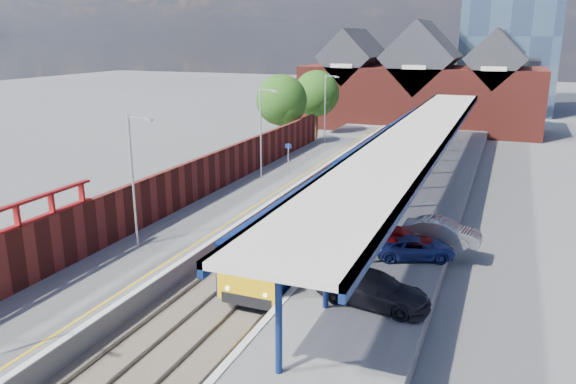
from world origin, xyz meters
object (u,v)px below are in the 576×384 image
Objects in this scene: platform_sign at (288,153)px; parked_car_blue at (415,248)px; lamp_post_c at (262,128)px; parked_car_red at (395,239)px; parked_car_silver at (442,231)px; parked_car_dark at (373,289)px; train at (397,142)px; lamp_post_d at (326,105)px; lamp_post_b at (134,173)px.

parked_car_blue is at bearing -48.67° from platform_sign.
lamp_post_c is 17.66m from parked_car_red.
parked_car_blue is (-0.98, -2.61, -0.12)m from parked_car_silver.
parked_car_red is at bearing -42.64° from lamp_post_c.
lamp_post_c is 1.46× the size of parked_car_dark.
parked_car_dark is at bearing -80.56° from train.
platform_sign is at bearing 39.60° from parked_car_dark.
lamp_post_c reaches higher than parked_car_blue.
platform_sign is 23.20m from parked_car_dark.
parked_car_red is at bearing 46.96° from parked_car_blue.
lamp_post_c and lamp_post_d have the same top height.
lamp_post_b reaches higher than platform_sign.
platform_sign is 0.63× the size of parked_car_blue.
lamp_post_d reaches higher than parked_car_dark.
parked_car_blue is at bearing 15.14° from lamp_post_b.
lamp_post_b is 18.20m from platform_sign.
parked_car_red is at bearing -65.30° from lamp_post_d.
parked_car_dark reaches higher than parked_car_blue.
lamp_post_b is at bearing 90.54° from parked_car_dark.
lamp_post_d is 36.58m from parked_car_dark.
lamp_post_b is (-7.86, -29.58, 2.87)m from train.
lamp_post_b is 16.00m from lamp_post_c.
parked_car_dark is at bearing 171.10° from parked_car_silver.
parked_car_blue is (1.12, -0.49, -0.16)m from parked_car_red.
parked_car_silver is at bearing -59.89° from lamp_post_d.
train is at bearing 18.61° from parked_car_dark.
parked_car_dark is at bearing 152.70° from parked_car_blue.
lamp_post_b and lamp_post_c have the same top height.
lamp_post_b is 1.00× the size of lamp_post_c.
train is at bearing 19.79° from parked_car_silver.
parked_car_blue is (13.89, -28.24, -3.44)m from lamp_post_d.
lamp_post_c is 2.80× the size of platform_sign.
platform_sign is 0.60× the size of parked_car_red.
parked_car_red is (12.76, 4.25, -3.28)m from lamp_post_b.
lamp_post_d is (0.00, 16.00, 0.00)m from lamp_post_c.
lamp_post_b reaches higher than parked_car_red.
parked_car_red is 2.99m from parked_car_silver.
parked_car_silver is at bearing -32.94° from lamp_post_c.
parked_car_red is at bearing -50.34° from platform_sign.
lamp_post_c is 1.76× the size of parked_car_blue.
lamp_post_b is 1.71× the size of parked_car_silver.
lamp_post_c is (0.00, 16.00, 0.00)m from lamp_post_b.
lamp_post_d is at bearing 30.25° from parked_car_dark.
lamp_post_b is 13.85m from parked_car_red.
lamp_post_b is at bearing -90.00° from lamp_post_d.
train is 8.71m from lamp_post_d.
train reaches higher than parked_car_red.
parked_car_red is 6.24m from parked_car_dark.
train is 9.42× the size of lamp_post_b.
lamp_post_c is (-7.86, -13.58, 2.87)m from train.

